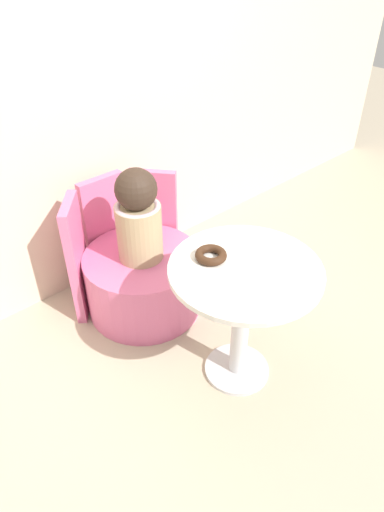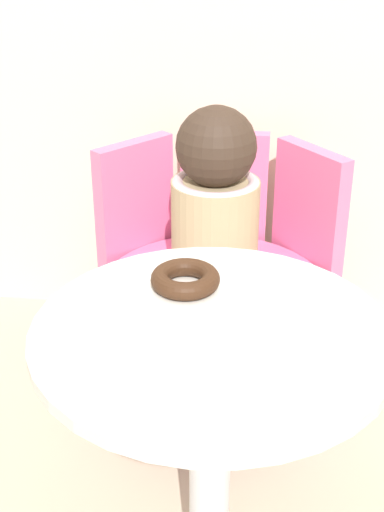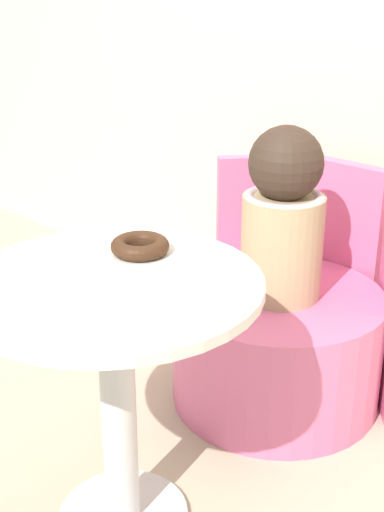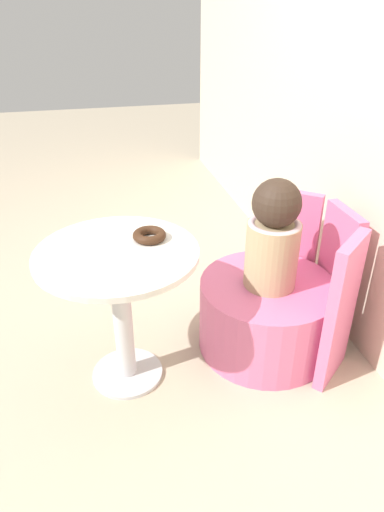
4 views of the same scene
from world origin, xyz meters
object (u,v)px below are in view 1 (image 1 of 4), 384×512
Objects in this scene: donut at (211,255)px; tub_chair at (144,282)px; round_table at (243,296)px; child_figure at (138,217)px.

tub_chair is at bearing 88.62° from donut.
round_table is 0.71m from child_figure.
round_table is 0.77m from tub_chair.
child_figure reaches higher than round_table.
round_table is 4.78× the size of donut.
round_table reaches higher than tub_chair.
child_figure reaches higher than donut.
round_table is at bearing -65.20° from donut.
round_table is at bearing -85.61° from tub_chair.
donut is at bearing 114.80° from round_table.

